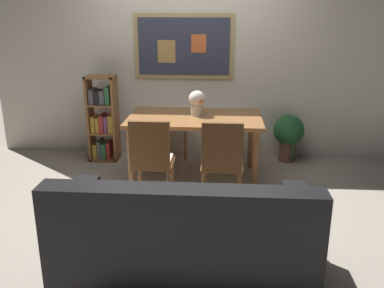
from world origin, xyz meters
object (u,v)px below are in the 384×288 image
object	(u,v)px
dining_chair_near_right	(222,158)
flower_vase	(197,102)
bookshelf	(103,121)
dining_chair_far_left	(174,116)
potted_ivy	(288,134)
dining_table	(195,124)
dining_chair_far_right	(224,116)
leather_couch	(184,242)
dining_chair_near_left	(152,156)

from	to	relation	value
dining_chair_near_right	flower_vase	distance (m)	1.00
bookshelf	dining_chair_far_left	bearing A→B (deg)	16.21
dining_chair_far_left	potted_ivy	bearing A→B (deg)	-5.97
dining_table	bookshelf	distance (m)	1.34
bookshelf	dining_chair_far_right	bearing A→B (deg)	11.06
dining_chair_far_right	potted_ivy	bearing A→B (deg)	-13.61
dining_table	potted_ivy	size ratio (longest dim) A/B	2.48
dining_table	dining_chair_far_right	world-z (taller)	dining_chair_far_right
leather_couch	bookshelf	world-z (taller)	bookshelf
dining_chair_near_left	dining_chair_far_left	distance (m)	1.62
dining_table	dining_chair_near_left	world-z (taller)	dining_chair_near_left
dining_chair_far_left	bookshelf	distance (m)	0.93
leather_couch	potted_ivy	size ratio (longest dim) A/B	2.98
dining_table	flower_vase	bearing A→B (deg)	73.07
dining_chair_far_left	potted_ivy	size ratio (longest dim) A/B	1.51
dining_table	dining_chair_far_right	xyz separation A→B (m)	(0.34, 0.85, -0.10)
dining_chair_far_left	dining_chair_near_left	bearing A→B (deg)	-91.36
dining_table	dining_chair_far_right	distance (m)	0.92
dining_chair_far_left	potted_ivy	world-z (taller)	dining_chair_far_left
dining_chair_near_right	leather_couch	world-z (taller)	dining_chair_near_right
dining_chair_near_left	bookshelf	bearing A→B (deg)	122.04
leather_couch	dining_chair_near_right	bearing A→B (deg)	77.28
dining_table	potted_ivy	distance (m)	1.36
dining_chair_far_right	dining_chair_near_left	bearing A→B (deg)	-112.82
dining_chair_near_left	flower_vase	bearing A→B (deg)	66.53
dining_chair_far_right	dining_table	bearing A→B (deg)	-111.66
dining_chair_near_left	bookshelf	distance (m)	1.61
dining_chair_far_right	flower_vase	size ratio (longest dim) A/B	3.22
leather_couch	potted_ivy	xyz separation A→B (m)	(1.11, 2.63, 0.05)
flower_vase	dining_table	bearing A→B (deg)	-106.93
flower_vase	bookshelf	bearing A→B (deg)	159.13
leather_couch	dining_table	bearing A→B (deg)	91.43
dining_chair_far_right	flower_vase	bearing A→B (deg)	-112.07
dining_chair_far_right	flower_vase	xyz separation A→B (m)	(-0.31, -0.78, 0.35)
bookshelf	dining_chair_near_right	bearing A→B (deg)	-41.82
potted_ivy	dining_chair_near_right	bearing A→B (deg)	-120.05
dining_chair_near_right	dining_chair_far_left	distance (m)	1.75
dining_table	flower_vase	world-z (taller)	flower_vase
potted_ivy	dining_table	bearing A→B (deg)	-150.99
dining_chair_far_right	leather_couch	world-z (taller)	dining_chair_far_right
dining_chair_near_left	flower_vase	world-z (taller)	flower_vase
dining_chair_far_left	leather_couch	bearing A→B (deg)	-82.32
dining_table	bookshelf	size ratio (longest dim) A/B	1.37
dining_chair_far_left	bookshelf	size ratio (longest dim) A/B	0.83
dining_chair_far_left	flower_vase	bearing A→B (deg)	-64.56
dining_chair_far_right	bookshelf	xyz separation A→B (m)	(-1.55, -0.30, -0.02)
dining_table	bookshelf	bearing A→B (deg)	155.99
potted_ivy	leather_couch	bearing A→B (deg)	-112.92
dining_chair_near_right	dining_chair_far_left	xyz separation A→B (m)	(-0.64, 1.63, 0.00)
dining_chair_near_right	bookshelf	bearing A→B (deg)	138.18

